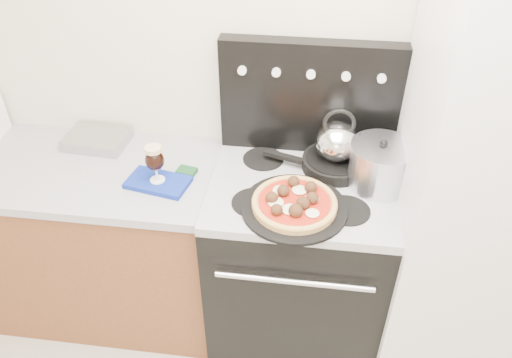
% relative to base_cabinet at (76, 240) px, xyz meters
% --- Properties ---
extents(room_shell, '(3.52, 3.01, 2.52)m').
position_rel_base_cabinet_xyz_m(room_shell, '(1.02, -0.91, 0.82)').
color(room_shell, beige).
rests_on(room_shell, ground).
extents(base_cabinet, '(1.45, 0.60, 0.86)m').
position_rel_base_cabinet_xyz_m(base_cabinet, '(0.00, 0.00, 0.00)').
color(base_cabinet, brown).
rests_on(base_cabinet, ground).
extents(countertop, '(1.48, 0.63, 0.04)m').
position_rel_base_cabinet_xyz_m(countertop, '(0.00, 0.00, 0.45)').
color(countertop, '#A9A9B0').
rests_on(countertop, base_cabinet).
extents(stove_body, '(0.76, 0.65, 0.88)m').
position_rel_base_cabinet_xyz_m(stove_body, '(1.10, -0.02, 0.01)').
color(stove_body, black).
rests_on(stove_body, ground).
extents(cooktop, '(0.76, 0.65, 0.04)m').
position_rel_base_cabinet_xyz_m(cooktop, '(1.10, -0.02, 0.47)').
color(cooktop, '#ADADB2').
rests_on(cooktop, stove_body).
extents(backguard, '(0.76, 0.08, 0.50)m').
position_rel_base_cabinet_xyz_m(backguard, '(1.10, 0.25, 0.74)').
color(backguard, black).
rests_on(backguard, cooktop).
extents(fridge, '(0.64, 0.68, 1.90)m').
position_rel_base_cabinet_xyz_m(fridge, '(1.80, -0.05, 0.52)').
color(fridge, silver).
rests_on(fridge, ground).
extents(foil_sheet, '(0.28, 0.22, 0.05)m').
position_rel_base_cabinet_xyz_m(foil_sheet, '(0.15, 0.17, 0.50)').
color(foil_sheet, silver).
rests_on(foil_sheet, countertop).
extents(oven_mitt, '(0.28, 0.19, 0.02)m').
position_rel_base_cabinet_xyz_m(oven_mitt, '(0.51, -0.08, 0.48)').
color(oven_mitt, navy).
rests_on(oven_mitt, countertop).
extents(beer_glass, '(0.09, 0.09, 0.17)m').
position_rel_base_cabinet_xyz_m(beer_glass, '(0.51, -0.08, 0.58)').
color(beer_glass, black).
rests_on(beer_glass, oven_mitt).
extents(pizza_pan, '(0.47, 0.47, 0.01)m').
position_rel_base_cabinet_xyz_m(pizza_pan, '(1.08, -0.19, 0.50)').
color(pizza_pan, black).
rests_on(pizza_pan, cooktop).
extents(pizza, '(0.36, 0.36, 0.05)m').
position_rel_base_cabinet_xyz_m(pizza, '(1.08, -0.19, 0.53)').
color(pizza, '#C28E46').
rests_on(pizza, pizza_pan).
extents(skillet, '(0.35, 0.35, 0.05)m').
position_rel_base_cabinet_xyz_m(skillet, '(1.23, 0.10, 0.51)').
color(skillet, black).
rests_on(skillet, cooktop).
extents(tea_kettle, '(0.18, 0.18, 0.20)m').
position_rel_base_cabinet_xyz_m(tea_kettle, '(1.23, 0.10, 0.64)').
color(tea_kettle, white).
rests_on(tea_kettle, skillet).
extents(stock_pot, '(0.26, 0.26, 0.18)m').
position_rel_base_cabinet_xyz_m(stock_pot, '(1.41, 0.01, 0.58)').
color(stock_pot, silver).
rests_on(stock_pot, cooktop).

